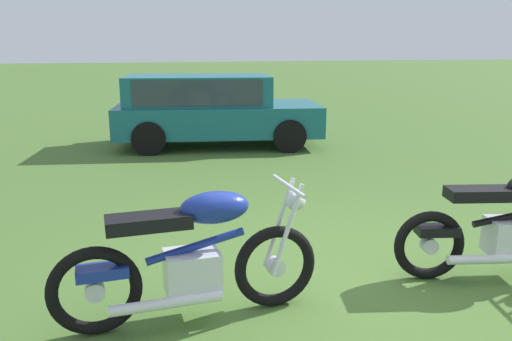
# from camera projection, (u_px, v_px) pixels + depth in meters

# --- Properties ---
(ground_plane) EXTENTS (120.00, 120.00, 0.00)m
(ground_plane) POSITION_uv_depth(u_px,v_px,m) (346.00, 277.00, 4.65)
(ground_plane) COLOR #476B2D
(motorcycle_blue) EXTENTS (2.03, 0.64, 1.02)m
(motorcycle_blue) POSITION_uv_depth(u_px,v_px,m) (193.00, 258.00, 3.84)
(motorcycle_blue) COLOR black
(motorcycle_blue) RESTS_ON ground
(car_teal) EXTENTS (4.32, 2.48, 1.43)m
(car_teal) POSITION_uv_depth(u_px,v_px,m) (208.00, 105.00, 10.55)
(car_teal) COLOR #19606B
(car_teal) RESTS_ON ground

